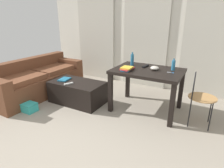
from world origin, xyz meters
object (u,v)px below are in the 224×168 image
object	(u,v)px
craft_table	(147,76)
wire_chair	(198,93)
bottle_near	(132,60)
book_stack	(127,68)
couch	(37,80)
magazine	(64,79)
scissors	(171,73)
shoebox	(28,107)
coffee_table	(77,92)
tv_remote_on_table	(145,66)
bottle_far	(173,65)
bowl	(155,68)
tv_remote_primary	(69,84)

from	to	relation	value
craft_table	wire_chair	distance (m)	0.85
bottle_near	book_stack	distance (m)	0.35
couch	magazine	world-z (taller)	couch
scissors	shoebox	world-z (taller)	scissors
coffee_table	tv_remote_on_table	distance (m)	1.40
bottle_far	bowl	bearing A→B (deg)	-152.86
coffee_table	wire_chair	bearing A→B (deg)	6.90
coffee_table	craft_table	distance (m)	1.40
bottle_far	tv_remote_on_table	bearing A→B (deg)	-178.11
bottle_far	tv_remote_primary	world-z (taller)	bottle_far
wire_chair	bottle_far	size ratio (longest dim) A/B	4.26
wire_chair	bottle_far	xyz separation A→B (m)	(-0.46, 0.27, 0.31)
bottle_far	book_stack	xyz separation A→B (m)	(-0.69, -0.37, -0.06)
craft_table	tv_remote_primary	xyz separation A→B (m)	(-1.34, -0.52, -0.21)
wire_chair	tv_remote_on_table	world-z (taller)	wire_chair
scissors	coffee_table	bearing A→B (deg)	-168.08
bowl	shoebox	distance (m)	2.35
book_stack	tv_remote_on_table	size ratio (longest dim) A/B	1.59
craft_table	bowl	size ratio (longest dim) A/B	8.10
couch	bottle_near	distance (m)	2.12
coffee_table	bottle_far	size ratio (longest dim) A/B	5.23
wire_chair	craft_table	bearing A→B (deg)	173.82
craft_table	bowl	world-z (taller)	bowl
coffee_table	bottle_near	xyz separation A→B (m)	(0.93, 0.49, 0.65)
couch	shoebox	distance (m)	0.87
couch	scissors	world-z (taller)	scissors
coffee_table	book_stack	xyz separation A→B (m)	(0.98, 0.16, 0.57)
book_stack	scissors	bearing A→B (deg)	15.70
coffee_table	book_stack	bearing A→B (deg)	9.15
bowl	tv_remote_on_table	bearing A→B (deg)	148.90
coffee_table	magazine	world-z (taller)	magazine
craft_table	bottle_near	size ratio (longest dim) A/B	4.70
bottle_near	magazine	bearing A→B (deg)	-157.38
craft_table	tv_remote_on_table	xyz separation A→B (m)	(-0.10, 0.16, 0.12)
tv_remote_primary	magazine	xyz separation A→B (m)	(-0.24, 0.15, 0.00)
bottle_far	bowl	size ratio (longest dim) A/B	1.39
scissors	book_stack	bearing A→B (deg)	-164.30
bottle_far	bowl	xyz separation A→B (m)	(-0.28, -0.14, -0.05)
magazine	couch	bearing A→B (deg)	173.00
coffee_table	shoebox	xyz separation A→B (m)	(-0.55, -0.74, -0.13)
tv_remote_on_table	wire_chair	bearing A→B (deg)	-6.43
tv_remote_on_table	book_stack	bearing A→B (deg)	-111.16
coffee_table	magazine	distance (m)	0.37
bottle_near	tv_remote_on_table	bearing A→B (deg)	4.80
tv_remote_on_table	bottle_far	bearing A→B (deg)	10.61
wire_chair	bottle_far	distance (m)	0.62
bottle_far	tv_remote_on_table	world-z (taller)	bottle_far
couch	craft_table	world-z (taller)	craft_table
wire_chair	shoebox	bearing A→B (deg)	-159.60
tv_remote_on_table	magazine	xyz separation A→B (m)	(-1.48, -0.53, -0.33)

